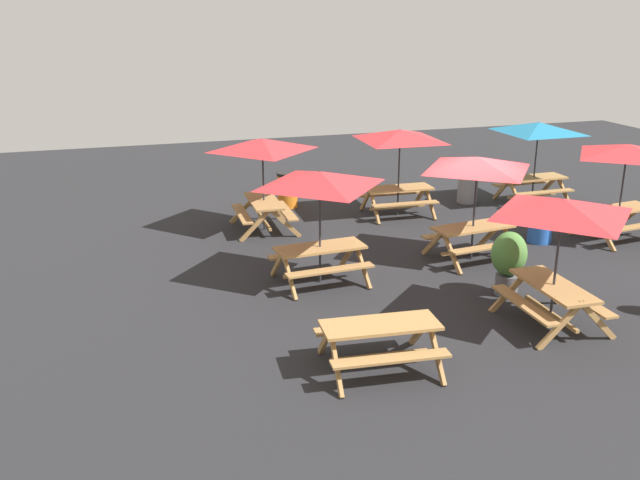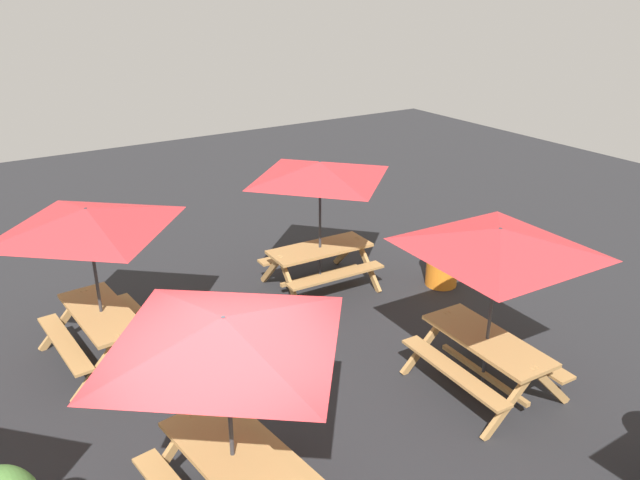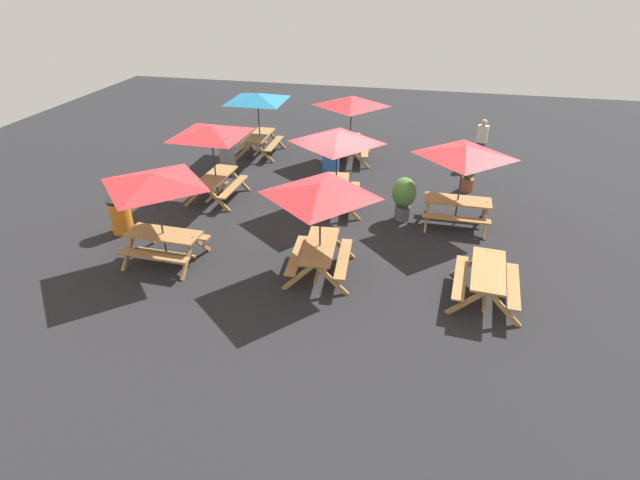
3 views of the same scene
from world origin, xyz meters
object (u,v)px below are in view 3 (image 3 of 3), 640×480
Objects in this scene: trash_bin_orange at (121,215)px; potted_plant_1 at (468,174)px; picnic_table_3 at (464,157)px; picnic_table_5 at (337,143)px; picnic_table_6 at (487,277)px; person_standing at (481,141)px; picnic_table_1 at (320,197)px; picnic_table_4 at (211,136)px; picnic_table_7 at (258,102)px; trash_bin_gray at (227,156)px; picnic_table_2 at (155,186)px; potted_plant_0 at (404,196)px; trash_bin_blue at (331,165)px; picnic_table_0 at (351,106)px.

potted_plant_1 is at bearing -61.84° from trash_bin_orange.
picnic_table_5 is at bearing -4.70° from picnic_table_3.
person_standing reaches higher than picnic_table_6.
picnic_table_3 is 2.91m from potted_plant_1.
picnic_table_1 is 6.90m from potted_plant_1.
person_standing is (4.76, -8.04, -1.10)m from picnic_table_4.
picnic_table_6 is at bearing -97.39° from picnic_table_1.
picnic_table_3 and picnic_table_4 have the same top height.
picnic_table_7 is 2.36m from trash_bin_gray.
person_standing is (4.93, -0.86, -1.10)m from picnic_table_3.
potted_plant_1 is at bearing -104.33° from picnic_table_7.
picnic_table_4 reaches higher than person_standing.
picnic_table_2 reaches higher than trash_bin_orange.
picnic_table_3 is 2.38× the size of trash_bin_gray.
trash_bin_blue is at bearing 46.49° from potted_plant_0.
picnic_table_3 is 5.12m from person_standing.
potted_plant_0 is (3.27, -1.68, -1.26)m from picnic_table_1.
picnic_table_6 is at bearing -149.31° from potted_plant_0.
picnic_table_3 is 1.23× the size of picnic_table_6.
picnic_table_5 reaches higher than trash_bin_orange.
picnic_table_5 is at bearing -117.26° from trash_bin_gray.
potted_plant_0 is (-2.57, -6.33, 0.24)m from trash_bin_gray.
person_standing is (8.39, -0.27, 0.32)m from picnic_table_6.
picnic_table_3 is at bearing -151.06° from picnic_table_2.
picnic_table_6 is (-3.81, -4.07, -1.43)m from picnic_table_5.
picnic_table_7 is at bearing -20.05° from trash_bin_gray.
potted_plant_0 is at bearing 0.57° from picnic_table_3.
picnic_table_7 is at bearing 53.09° from potted_plant_0.
potted_plant_1 is (5.76, -3.52, -1.43)m from picnic_table_1.
potted_plant_0 is 5.44m from person_standing.
trash_bin_orange is 10.46m from potted_plant_1.
picnic_table_4 reaches higher than trash_bin_orange.
picnic_table_1 is 1.23× the size of picnic_table_6.
picnic_table_6 is 1.94× the size of trash_bin_blue.
picnic_table_7 reaches higher than trash_bin_orange.
picnic_table_3 is at bearing -146.65° from picnic_table_0.
picnic_table_0 reaches higher than picnic_table_6.
picnic_table_0 and picnic_table_7 have the same top height.
picnic_table_0 and picnic_table_2 have the same top height.
picnic_table_0 is at bearing -89.30° from picnic_table_7.
picnic_table_4 is at bearing 85.70° from picnic_table_5.
potted_plant_1 is at bearing -97.55° from picnic_table_3.
potted_plant_0 is at bearing -145.13° from picnic_table_2.
picnic_table_4 and picnic_table_5 have the same top height.
picnic_table_4 is 1.21× the size of picnic_table_5.
picnic_table_0 is 4.76m from potted_plant_1.
trash_bin_blue is (6.01, -2.89, -1.49)m from picnic_table_2.
picnic_table_3 is 1.93m from potted_plant_0.
trash_bin_gray is 0.59× the size of person_standing.
picnic_table_0 is 5.45m from picnic_table_4.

